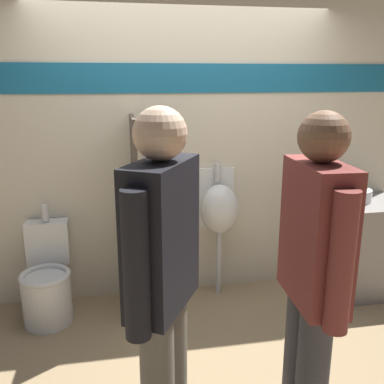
# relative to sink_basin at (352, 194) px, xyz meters

# --- Properties ---
(ground_plane) EXTENTS (16.00, 16.00, 0.00)m
(ground_plane) POSITION_rel_sink_basin_xyz_m (-1.50, -0.33, -0.91)
(ground_plane) COLOR #997F5B
(display_wall) EXTENTS (4.05, 0.07, 2.70)m
(display_wall) POSITION_rel_sink_basin_xyz_m (-1.50, 0.27, 0.45)
(display_wall) COLOR beige
(display_wall) RESTS_ON ground_plane
(sink_counter) EXTENTS (0.84, 0.61, 0.86)m
(sink_counter) POSITION_rel_sink_basin_xyz_m (0.05, -0.06, -0.48)
(sink_counter) COLOR gray
(sink_counter) RESTS_ON ground_plane
(sink_basin) EXTENTS (0.33, 0.33, 0.25)m
(sink_basin) POSITION_rel_sink_basin_xyz_m (0.00, 0.00, 0.00)
(sink_basin) COLOR silver
(sink_basin) RESTS_ON sink_counter
(cell_phone) EXTENTS (0.07, 0.14, 0.01)m
(cell_phone) POSITION_rel_sink_basin_xyz_m (-0.20, -0.18, -0.05)
(cell_phone) COLOR black
(cell_phone) RESTS_ON sink_counter
(divider_near_counter) EXTENTS (0.03, 0.54, 1.64)m
(divider_near_counter) POSITION_rel_sink_basin_xyz_m (-1.95, -0.03, -0.09)
(divider_near_counter) COLOR #4C4238
(divider_near_counter) RESTS_ON ground_plane
(urinal_near_counter) EXTENTS (0.34, 0.29, 1.20)m
(urinal_near_counter) POSITION_rel_sink_basin_xyz_m (-1.21, 0.11, -0.10)
(urinal_near_counter) COLOR silver
(urinal_near_counter) RESTS_ON ground_plane
(toilet) EXTENTS (0.40, 0.57, 0.92)m
(toilet) POSITION_rel_sink_basin_xyz_m (-2.69, -0.07, -0.60)
(toilet) COLOR silver
(toilet) RESTS_ON ground_plane
(person_in_vest) EXTENTS (0.24, 0.63, 1.80)m
(person_in_vest) POSITION_rel_sink_basin_xyz_m (-1.17, -1.63, 0.08)
(person_in_vest) COLOR #3D3D42
(person_in_vest) RESTS_ON ground_plane
(person_with_lanyard) EXTENTS (0.41, 0.57, 1.82)m
(person_with_lanyard) POSITION_rel_sink_basin_xyz_m (-1.90, -1.57, 0.09)
(person_with_lanyard) COLOR #666056
(person_with_lanyard) RESTS_ON ground_plane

